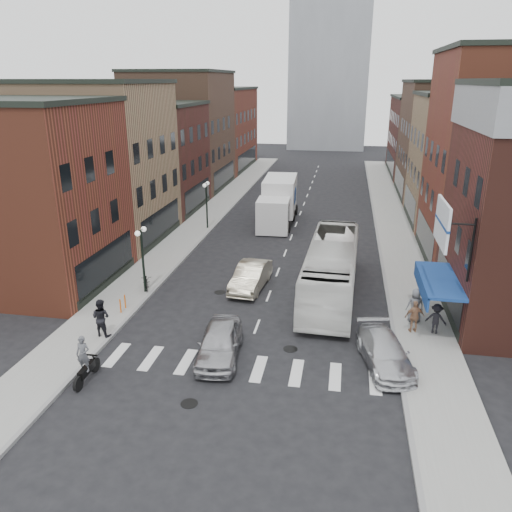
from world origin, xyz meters
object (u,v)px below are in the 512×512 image
at_px(box_truck, 278,202).
at_px(ped_right_a, 436,319).
at_px(motorcycle_rider, 84,361).
at_px(bike_rack, 123,304).
at_px(parked_bicycle, 146,281).
at_px(curb_car, 385,352).
at_px(billboard_sign, 444,225).
at_px(ped_right_c, 415,305).
at_px(streetlamp_near, 142,248).
at_px(streetlamp_far, 206,196).
at_px(ped_left_solo, 101,318).
at_px(sedan_left_near, 219,342).
at_px(sedan_left_far, 251,276).
at_px(transit_bus, 331,269).
at_px(ped_right_b, 415,316).

bearing_deg(box_truck, ped_right_a, -63.86).
bearing_deg(motorcycle_rider, bike_rack, 99.68).
bearing_deg(parked_bicycle, curb_car, -48.51).
bearing_deg(parked_bicycle, bike_rack, -116.20).
relative_size(motorcycle_rider, curb_car, 0.47).
xyz_separation_m(billboard_sign, curb_car, (-2.25, -2.19, -5.46)).
height_order(ped_right_a, ped_right_c, ped_right_c).
height_order(box_truck, motorcycle_rider, box_truck).
xyz_separation_m(streetlamp_near, streetlamp_far, (0.00, 14.00, 0.00)).
bearing_deg(box_truck, ped_left_solo, -106.83).
distance_m(sedan_left_near, ped_left_solo, 6.30).
bearing_deg(ped_right_a, bike_rack, 19.53).
bearing_deg(ped_right_a, curb_car, 69.62).
xyz_separation_m(box_truck, ped_right_c, (9.80, -18.32, -0.87)).
bearing_deg(ped_right_c, ped_left_solo, 7.15).
xyz_separation_m(streetlamp_near, sedan_left_near, (6.24, -6.34, -2.13)).
xyz_separation_m(streetlamp_near, sedan_left_far, (6.12, 2.00, -2.13)).
bearing_deg(billboard_sign, ped_right_a, 69.44).
height_order(sedan_left_near, curb_car, sedan_left_near).
height_order(bike_rack, curb_car, curb_car).
xyz_separation_m(sedan_left_far, curb_car, (7.62, -7.69, -0.11)).
relative_size(billboard_sign, ped_right_a, 2.34).
distance_m(parked_bicycle, ped_right_c, 15.72).
distance_m(billboard_sign, sedan_left_far, 12.50).
relative_size(sedan_left_near, sedan_left_far, 0.97).
relative_size(streetlamp_near, sedan_left_near, 0.89).
bearing_deg(bike_rack, ped_left_solo, -86.00).
distance_m(streetlamp_far, transit_bus, 16.41).
distance_m(motorcycle_rider, ped_right_a, 16.82).
height_order(motorcycle_rider, ped_left_solo, motorcycle_rider).
bearing_deg(ped_right_c, streetlamp_far, -52.94).
bearing_deg(ped_right_b, sedan_left_near, 10.65).
height_order(transit_bus, sedan_left_near, transit_bus).
distance_m(motorcycle_rider, sedan_left_near, 5.92).
relative_size(billboard_sign, parked_bicycle, 2.15).
distance_m(sedan_left_near, parked_bicycle, 9.32).
height_order(sedan_left_near, ped_right_c, ped_right_c).
distance_m(streetlamp_near, box_truck, 18.08).
bearing_deg(streetlamp_far, ped_right_b, -46.88).
bearing_deg(parked_bicycle, ped_right_b, -35.07).
distance_m(bike_rack, ped_left_solo, 2.92).
bearing_deg(box_truck, streetlamp_near, -111.15).
relative_size(bike_rack, sedan_left_near, 0.17).
distance_m(sedan_left_near, ped_right_c, 10.61).
bearing_deg(sedan_left_far, sedan_left_near, -84.24).
bearing_deg(parked_bicycle, sedan_left_near, -71.58).
distance_m(motorcycle_rider, parked_bicycle, 9.86).
xyz_separation_m(streetlamp_far, sedan_left_near, (6.24, -20.34, -2.13)).
height_order(bike_rack, transit_bus, transit_bus).
bearing_deg(billboard_sign, box_truck, 116.47).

